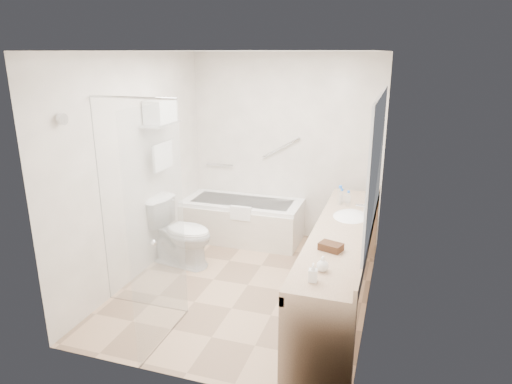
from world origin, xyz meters
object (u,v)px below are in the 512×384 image
(bathtub, at_px, (242,220))
(vanity_counter, at_px, (341,249))
(toilet, at_px, (181,233))
(amenity_basket, at_px, (331,247))
(water_bottle_left, at_px, (342,197))

(bathtub, xyz_separation_m, vanity_counter, (1.52, -1.39, 0.36))
(toilet, distance_m, amenity_basket, 2.21)
(toilet, relative_size, water_bottle_left, 4.37)
(bathtub, relative_size, toilet, 1.95)
(toilet, bearing_deg, vanity_counter, -92.68)
(amenity_basket, xyz_separation_m, water_bottle_left, (-0.08, 1.27, 0.05))
(vanity_counter, xyz_separation_m, amenity_basket, (-0.03, -0.52, 0.24))
(bathtub, relative_size, water_bottle_left, 8.51)
(water_bottle_left, bearing_deg, toilet, -170.14)
(water_bottle_left, bearing_deg, bathtub, 155.62)
(bathtub, height_order, water_bottle_left, water_bottle_left)
(bathtub, height_order, amenity_basket, amenity_basket)
(amenity_basket, relative_size, water_bottle_left, 1.03)
(toilet, relative_size, amenity_basket, 4.25)
(vanity_counter, bearing_deg, amenity_basket, -93.72)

